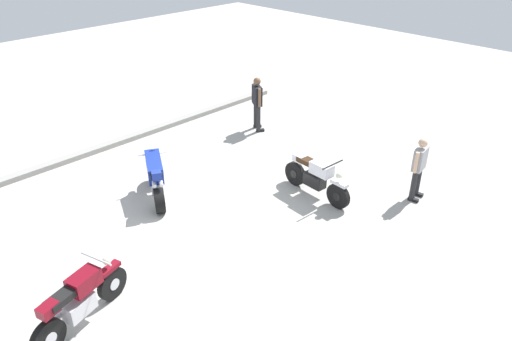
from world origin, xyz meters
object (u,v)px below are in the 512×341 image
object	(u,v)px
motorcycle_maroon_cruiser	(80,300)
motorcycle_blue_sportbike	(155,176)
motorcycle_silver_cruiser	(316,177)
person_in_black_shirt	(257,100)
person_in_gray_shirt	(419,165)

from	to	relation	value
motorcycle_maroon_cruiser	motorcycle_blue_sportbike	size ratio (longest dim) A/B	1.14
motorcycle_maroon_cruiser	motorcycle_silver_cruiser	xyz separation A→B (m)	(6.18, -0.17, 0.00)
person_in_black_shirt	person_in_gray_shirt	distance (m)	5.72
motorcycle_maroon_cruiser	motorcycle_silver_cruiser	size ratio (longest dim) A/B	0.97
person_in_black_shirt	person_in_gray_shirt	xyz separation A→B (m)	(-0.19, -5.71, -0.09)
motorcycle_blue_sportbike	person_in_black_shirt	bearing A→B (deg)	-47.14
motorcycle_silver_cruiser	person_in_gray_shirt	xyz separation A→B (m)	(1.65, -1.82, 0.39)
motorcycle_maroon_cruiser	motorcycle_blue_sportbike	bearing A→B (deg)	21.43
motorcycle_maroon_cruiser	person_in_black_shirt	distance (m)	8.86
motorcycle_silver_cruiser	person_in_gray_shirt	world-z (taller)	person_in_gray_shirt
motorcycle_silver_cruiser	person_in_black_shirt	size ratio (longest dim) A/B	1.20
motorcycle_blue_sportbike	person_in_black_shirt	world-z (taller)	person_in_black_shirt
person_in_black_shirt	motorcycle_blue_sportbike	bearing A→B (deg)	-136.62
motorcycle_maroon_cruiser	person_in_black_shirt	bearing A→B (deg)	8.65
person_in_gray_shirt	motorcycle_blue_sportbike	bearing A→B (deg)	-144.18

